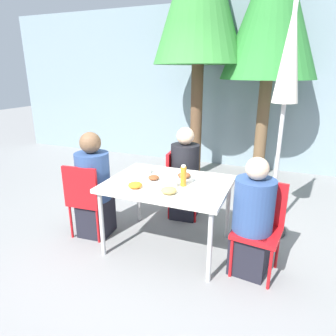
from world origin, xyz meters
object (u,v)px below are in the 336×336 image
Objects in this scene: chair_far at (179,178)px; drinking_cup at (173,182)px; person_right at (252,221)px; person_far at (185,176)px; closed_umbrella at (288,74)px; person_left at (94,188)px; tree_behind_right at (273,8)px; chair_right at (260,221)px; bottle at (183,176)px; chair_left at (87,196)px; salad_bowl at (143,170)px.

chair_far reaches higher than drinking_cup.
person_far is at bearing -34.34° from person_right.
drinking_cup is at bearing -137.51° from closed_umbrella.
tree_behind_right reaches higher than person_left.
drinking_cup is (0.24, -0.86, 0.29)m from chair_far.
person_far is at bearing -29.95° from chair_right.
bottle is (-0.82, -0.76, -0.94)m from closed_umbrella.
closed_umbrella is 23.52× the size of drinking_cup.
chair_right is 1.49m from closed_umbrella.
closed_umbrella is 1.46m from bottle.
chair_far is at bearing 178.16° from closed_umbrella.
person_right is 0.29× the size of tree_behind_right.
person_left reaches higher than chair_left.
bottle is at bearing 1.32° from person_right.
chair_far is at bearing -29.21° from chair_right.
chair_right is at bearing -84.23° from tree_behind_right.
person_right reaches higher than chair_far.
person_far is at bearing 100.97° from drinking_cup.
person_far reaches higher than drinking_cup.
chair_left is 0.77× the size of person_right.
chair_left is 3.90m from tree_behind_right.
drinking_cup is at bearing 7.04° from person_right.
chair_far reaches higher than salad_bowl.
person_left is at bearing 177.55° from drinking_cup.
bottle is at bearing 7.43° from chair_right.
drinking_cup is at bearing 12.14° from chair_right.
chair_right is 3.49m from tree_behind_right.
chair_left is 1.14m from bottle.
closed_umbrella is at bearing 18.48° from person_left.
chair_left is 0.73× the size of person_far.
person_left is 1.40× the size of chair_far.
chair_far is at bearing 44.55° from person_left.
drinking_cup is at bearing 5.98° from person_far.
closed_umbrella reaches higher than person_far.
tree_behind_right is (0.47, 2.69, 1.88)m from bottle.
tree_behind_right is at bearing 80.02° from bottle.
person_far is at bearing 58.13° from chair_far.
tree_behind_right is (-0.21, 2.76, 2.20)m from person_right.
person_left reaches higher than person_right.
person_right is 0.81m from drinking_cup.
chair_left is at bearing -174.13° from bottle.
chair_left is at bearing -151.19° from salad_bowl.
bottle is at bearing -2.88° from person_left.
tree_behind_right is at bearing 56.56° from chair_left.
person_far is 0.67m from salad_bowl.
closed_umbrella reaches higher than drinking_cup.
chair_right is 1.33m from chair_far.
chair_left reaches higher than salad_bowl.
bottle is at bearing -19.89° from salad_bowl.
tree_behind_right is at bearing 154.83° from person_far.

